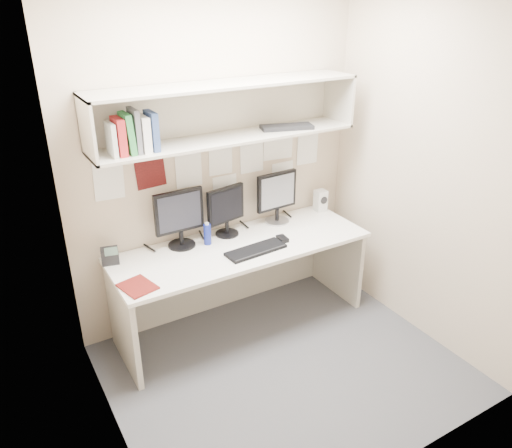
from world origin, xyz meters
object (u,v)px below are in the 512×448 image
monitor_right (277,195)px  monitor_center (226,209)px  monitor_left (179,216)px  desk (241,285)px  keyboard (256,250)px  desk_phone (110,256)px  speaker (320,200)px  maroon_notebook (138,287)px

monitor_right → monitor_center: bearing=176.7°
monitor_right → monitor_left: bearing=176.8°
monitor_left → monitor_right: (0.86, 0.00, -0.01)m
desk → monitor_right: bearing=25.3°
monitor_left → keyboard: (0.44, -0.38, -0.23)m
keyboard → desk: bearing=100.4°
monitor_left → keyboard: monitor_left is taller
desk → monitor_right: monitor_right is taller
monitor_right → desk: bearing=-157.9°
monitor_center → desk_phone: (-0.93, 0.00, -0.16)m
speaker → desk_phone: size_ratio=1.29×
maroon_notebook → keyboard: bearing=-11.5°
monitor_center → desk: bearing=-99.5°
monitor_left → monitor_center: monitor_left is taller
monitor_left → monitor_center: (0.39, 0.00, -0.02)m
monitor_center → speaker: 0.94m
monitor_right → maroon_notebook: 1.43m
monitor_right → speaker: size_ratio=2.30×
speaker → desk_phone: speaker is taller
maroon_notebook → desk_phone: bearing=84.3°
monitor_left → monitor_right: monitor_left is taller
monitor_center → monitor_left: bearing=168.2°
keyboard → maroon_notebook: 0.92m
monitor_center → desk_phone: monitor_center is taller
monitor_right → keyboard: (-0.42, -0.38, -0.23)m
desk → desk_phone: desk_phone is taller
monitor_center → monitor_right: monitor_right is taller
monitor_right → keyboard: bearing=-141.6°
monitor_left → monitor_right: 0.86m
keyboard → desk_phone: bearing=154.8°
monitor_center → speaker: (0.93, 0.00, -0.13)m
maroon_notebook → desk: bearing=-1.3°
monitor_center → speaker: bearing=-11.8°
monitor_center → maroon_notebook: size_ratio=1.68×
monitor_right → desk_phone: (-1.40, 0.00, -0.18)m
desk → keyboard: bearing=-75.6°
speaker → maroon_notebook: (-1.81, -0.41, -0.09)m
keyboard → monitor_right: bearing=37.6°
monitor_center → desk_phone: bearing=167.9°
monitor_center → maroon_notebook: 0.99m
desk_phone → monitor_left: bearing=12.1°
desk → monitor_left: (-0.40, 0.22, 0.61)m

